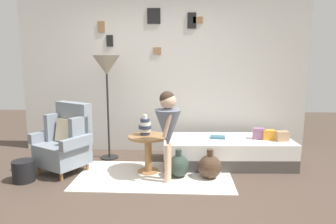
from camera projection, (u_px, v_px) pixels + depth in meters
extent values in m
plane|color=#4C3D33|center=(151.00, 199.00, 3.52)|extent=(12.00, 12.00, 0.00)
cube|color=beige|center=(162.00, 76.00, 5.22)|extent=(4.80, 0.10, 2.60)
cube|color=olive|center=(102.00, 27.00, 5.08)|extent=(0.11, 0.02, 0.18)
cube|color=slate|center=(101.00, 27.00, 5.07)|extent=(0.09, 0.01, 0.14)
cube|color=black|center=(192.00, 21.00, 4.99)|extent=(0.14, 0.02, 0.25)
cube|color=#63635B|center=(192.00, 21.00, 4.98)|extent=(0.11, 0.01, 0.20)
cube|color=black|center=(110.00, 41.00, 5.11)|extent=(0.11, 0.02, 0.19)
cube|color=#ADADAA|center=(110.00, 41.00, 5.11)|extent=(0.08, 0.01, 0.15)
cube|color=olive|center=(157.00, 51.00, 5.10)|extent=(0.13, 0.02, 0.11)
cube|color=#9C9C94|center=(157.00, 51.00, 5.09)|extent=(0.10, 0.01, 0.09)
cube|color=black|center=(154.00, 16.00, 5.01)|extent=(0.21, 0.02, 0.25)
cube|color=#B5B5AB|center=(154.00, 16.00, 5.00)|extent=(0.17, 0.01, 0.19)
cube|color=olive|center=(198.00, 20.00, 4.98)|extent=(0.16, 0.02, 0.10)
cube|color=#5F5F5C|center=(198.00, 20.00, 4.98)|extent=(0.12, 0.01, 0.08)
cube|color=silver|center=(154.00, 176.00, 4.21)|extent=(2.09, 1.12, 0.01)
cylinder|color=olive|center=(39.00, 169.00, 4.30)|extent=(0.04, 0.04, 0.12)
cylinder|color=olive|center=(61.00, 177.00, 4.04)|extent=(0.04, 0.04, 0.12)
cylinder|color=olive|center=(65.00, 161.00, 4.67)|extent=(0.04, 0.04, 0.12)
cylinder|color=olive|center=(87.00, 167.00, 4.41)|extent=(0.04, 0.04, 0.12)
cube|color=gray|center=(63.00, 154.00, 4.32)|extent=(0.80, 0.78, 0.30)
cube|color=gray|center=(74.00, 121.00, 4.44)|extent=(0.59, 0.42, 0.55)
cube|color=gray|center=(55.00, 126.00, 4.48)|extent=(0.22, 0.31, 0.39)
cube|color=gray|center=(79.00, 131.00, 4.20)|extent=(0.22, 0.31, 0.39)
cube|color=gray|center=(45.00, 136.00, 4.44)|extent=(0.33, 0.48, 0.14)
cube|color=gray|center=(77.00, 142.00, 4.09)|extent=(0.33, 0.48, 0.14)
cube|color=beige|center=(67.00, 131.00, 4.35)|extent=(0.39, 0.32, 0.33)
cube|color=#4C4742|center=(227.00, 158.00, 4.69)|extent=(1.93, 0.88, 0.18)
cube|color=white|center=(227.00, 146.00, 4.65)|extent=(1.93, 0.88, 0.22)
cube|color=tan|center=(282.00, 136.00, 4.49)|extent=(0.20, 0.15, 0.14)
cube|color=orange|center=(269.00, 135.00, 4.56)|extent=(0.18, 0.13, 0.15)
cube|color=gray|center=(259.00, 134.00, 4.60)|extent=(0.17, 0.13, 0.16)
cylinder|color=#9E7042|center=(148.00, 171.00, 4.36)|extent=(0.30, 0.30, 0.02)
cylinder|color=#9E7042|center=(148.00, 154.00, 4.32)|extent=(0.10, 0.10, 0.48)
cylinder|color=#9E7042|center=(148.00, 137.00, 4.27)|extent=(0.55, 0.55, 0.03)
cylinder|color=#2D384C|center=(145.00, 133.00, 4.32)|extent=(0.13, 0.13, 0.05)
cylinder|color=white|center=(145.00, 130.00, 4.31)|extent=(0.16, 0.16, 0.05)
cylinder|color=#2D384C|center=(145.00, 127.00, 4.31)|extent=(0.18, 0.18, 0.05)
cylinder|color=white|center=(145.00, 124.00, 4.30)|extent=(0.16, 0.16, 0.05)
cylinder|color=#2D384C|center=(145.00, 120.00, 4.29)|extent=(0.13, 0.13, 0.05)
cylinder|color=white|center=(145.00, 117.00, 4.28)|extent=(0.06, 0.06, 0.06)
cylinder|color=black|center=(110.00, 157.00, 4.98)|extent=(0.28, 0.28, 0.02)
cylinder|color=black|center=(108.00, 110.00, 4.85)|extent=(0.03, 0.03, 1.54)
cone|color=#9E937F|center=(106.00, 65.00, 4.73)|extent=(0.41, 0.41, 0.31)
cylinder|color=#D8AD8E|center=(167.00, 164.00, 3.95)|extent=(0.07, 0.07, 0.51)
cylinder|color=#D8AD8E|center=(169.00, 162.00, 4.04)|extent=(0.07, 0.07, 0.51)
cone|color=slate|center=(168.00, 128.00, 3.91)|extent=(0.34, 0.34, 0.48)
cylinder|color=slate|center=(168.00, 116.00, 3.89)|extent=(0.17, 0.17, 0.18)
cylinder|color=#D8AD8E|center=(167.00, 125.00, 3.78)|extent=(0.14, 0.07, 0.32)
cylinder|color=#D8AD8E|center=(171.00, 121.00, 4.01)|extent=(0.14, 0.07, 0.32)
sphere|color=#D8AD8E|center=(168.00, 101.00, 3.85)|extent=(0.20, 0.20, 0.20)
sphere|color=#38281E|center=(167.00, 99.00, 3.85)|extent=(0.19, 0.19, 0.19)
cube|color=#376679|center=(218.00, 137.00, 4.66)|extent=(0.24, 0.18, 0.03)
sphere|color=#2D3D33|center=(178.00, 166.00, 4.17)|extent=(0.30, 0.30, 0.30)
cylinder|color=#2D3D33|center=(178.00, 153.00, 4.14)|extent=(0.08, 0.08, 0.09)
sphere|color=#473323|center=(210.00, 167.00, 4.12)|extent=(0.32, 0.32, 0.32)
cylinder|color=#473323|center=(210.00, 153.00, 4.08)|extent=(0.09, 0.09, 0.09)
cylinder|color=black|center=(24.00, 171.00, 4.01)|extent=(0.28, 0.28, 0.28)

